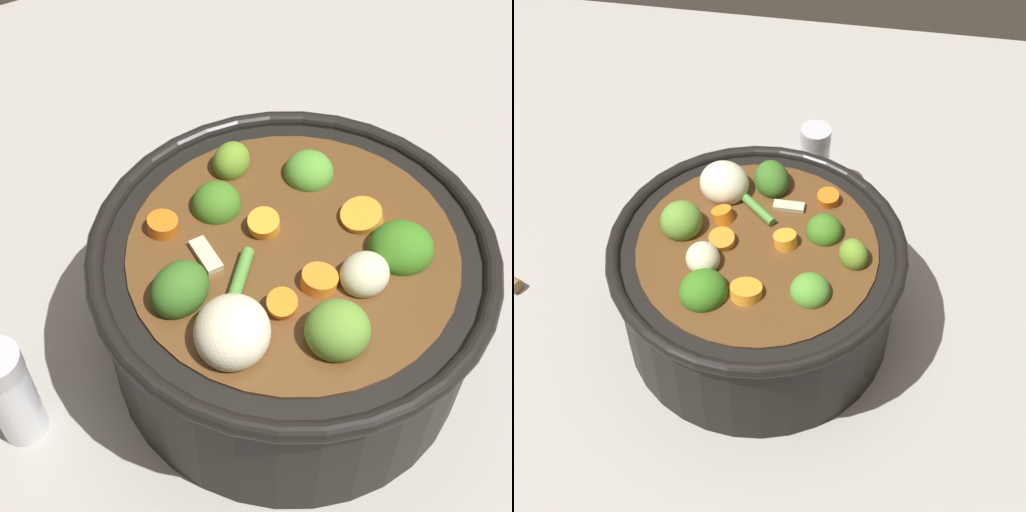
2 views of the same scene
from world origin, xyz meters
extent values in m
plane|color=#9E998E|center=(0.00, 0.00, 0.00)|extent=(1.10, 1.10, 0.00)
cylinder|color=black|center=(0.00, 0.00, 0.06)|extent=(0.26, 0.26, 0.11)
torus|color=black|center=(0.00, 0.00, 0.11)|extent=(0.27, 0.27, 0.01)
cylinder|color=brown|center=(0.00, 0.00, 0.06)|extent=(0.22, 0.22, 0.11)
ellipsoid|color=#3A771E|center=(-0.04, -0.06, 0.12)|extent=(0.05, 0.06, 0.03)
ellipsoid|color=#549633|center=(0.05, -0.04, 0.12)|extent=(0.05, 0.05, 0.03)
ellipsoid|color=olive|center=(0.09, 0.00, 0.12)|extent=(0.04, 0.04, 0.03)
ellipsoid|color=#3F7620|center=(0.06, 0.03, 0.12)|extent=(0.05, 0.05, 0.03)
ellipsoid|color=#619333|center=(-0.07, 0.01, 0.12)|extent=(0.05, 0.05, 0.04)
ellipsoid|color=#386A23|center=(0.00, 0.08, 0.12)|extent=(0.05, 0.05, 0.03)
cylinder|color=orange|center=(0.02, 0.01, 0.12)|extent=(0.03, 0.03, 0.02)
cylinder|color=orange|center=(-0.04, 0.03, 0.12)|extent=(0.03, 0.03, 0.02)
cylinder|color=orange|center=(0.06, 0.07, 0.12)|extent=(0.03, 0.03, 0.02)
cylinder|color=orange|center=(0.00, -0.05, 0.12)|extent=(0.03, 0.03, 0.02)
cylinder|color=orange|center=(-0.03, 0.00, 0.12)|extent=(0.02, 0.03, 0.01)
ellipsoid|color=beige|center=(-0.04, -0.03, 0.12)|extent=(0.04, 0.04, 0.03)
ellipsoid|color=beige|center=(-0.04, 0.07, 0.12)|extent=(0.07, 0.07, 0.04)
cylinder|color=#4F8C38|center=(-0.01, 0.04, 0.12)|extent=(0.04, 0.04, 0.01)
cube|color=beige|center=(0.02, 0.05, 0.12)|extent=(0.03, 0.01, 0.01)
cylinder|color=silver|center=(0.03, 0.20, 0.04)|extent=(0.03, 0.03, 0.08)
camera|label=1|loc=(-0.27, 0.17, 0.50)|focal=54.09mm
camera|label=2|loc=(0.09, -0.45, 0.63)|focal=54.01mm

